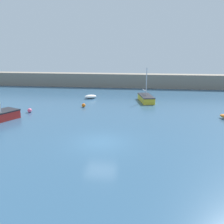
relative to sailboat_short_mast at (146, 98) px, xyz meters
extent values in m
cube|color=#2D5170|center=(-3.49, -16.87, -0.58)|extent=(120.00, 120.00, 0.20)
cube|color=gray|center=(-3.49, 13.82, 0.84)|extent=(58.42, 2.89, 2.63)
cube|color=yellow|center=(0.00, 0.00, -0.09)|extent=(2.50, 4.80, 0.78)
cube|color=black|center=(0.00, 0.00, 0.36)|extent=(2.56, 4.89, 0.12)
cylinder|color=silver|center=(0.00, 0.00, 2.30)|extent=(0.12, 0.12, 4.00)
cylinder|color=silver|center=(-0.26, 1.18, 0.95)|extent=(0.61, 2.38, 0.10)
ellipsoid|color=white|center=(-8.36, 1.14, -0.19)|extent=(2.14, 1.90, 0.57)
sphere|color=#EA668C|center=(-13.56, -8.39, -0.22)|extent=(0.51, 0.51, 0.51)
sphere|color=orange|center=(-7.94, -4.75, -0.23)|extent=(0.49, 0.49, 0.49)
camera|label=1|loc=(-0.02, -35.34, 6.74)|focal=40.00mm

